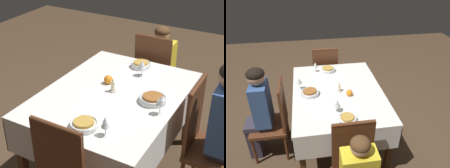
# 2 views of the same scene
# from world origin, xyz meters

# --- Properties ---
(ground_plane) EXTENTS (8.00, 8.00, 0.00)m
(ground_plane) POSITION_xyz_m (0.00, 0.00, 0.00)
(ground_plane) COLOR #4C3826
(dining_table) EXTENTS (1.44, 1.09, 0.78)m
(dining_table) POSITION_xyz_m (0.00, 0.00, 0.68)
(dining_table) COLOR white
(dining_table) RESTS_ON ground_plane
(chair_north) EXTENTS (0.43, 0.43, 1.00)m
(chair_north) POSITION_xyz_m (-0.10, 0.78, 0.53)
(chair_north) COLOR #562D19
(chair_north) RESTS_ON ground_plane
(chair_west) EXTENTS (0.43, 0.43, 1.00)m
(chair_west) POSITION_xyz_m (-0.95, -0.01, 0.53)
(chair_west) COLOR #562D19
(chair_west) RESTS_ON ground_plane
(person_child_yellow) EXTENTS (0.33, 0.30, 1.03)m
(person_child_yellow) POSITION_xyz_m (-1.13, -0.01, 0.57)
(person_child_yellow) COLOR #282833
(person_child_yellow) RESTS_ON ground_plane
(bowl_north) EXTENTS (0.22, 0.22, 0.06)m
(bowl_north) POSITION_xyz_m (-0.03, 0.34, 0.81)
(bowl_north) COLOR silver
(bowl_north) RESTS_ON dining_table
(wine_glass_north) EXTENTS (0.07, 0.07, 0.16)m
(wine_glass_north) POSITION_xyz_m (0.11, 0.45, 0.89)
(wine_glass_north) COLOR white
(wine_glass_north) RESTS_ON dining_table
(bowl_west) EXTENTS (0.19, 0.19, 0.06)m
(bowl_west) POSITION_xyz_m (-0.56, -0.01, 0.81)
(bowl_west) COLOR silver
(bowl_west) RESTS_ON dining_table
(wine_glass_west) EXTENTS (0.08, 0.08, 0.15)m
(wine_glass_west) POSITION_xyz_m (-0.40, 0.07, 0.88)
(wine_glass_west) COLOR white
(wine_glass_west) RESTS_ON dining_table
(bowl_east) EXTENTS (0.20, 0.20, 0.06)m
(bowl_east) POSITION_xyz_m (0.53, 0.06, 0.81)
(bowl_east) COLOR silver
(bowl_east) RESTS_ON dining_table
(wine_glass_east) EXTENTS (0.06, 0.06, 0.15)m
(wine_glass_east) POSITION_xyz_m (0.53, 0.23, 0.88)
(wine_glass_east) COLOR white
(wine_glass_east) RESTS_ON dining_table
(candle_centerpiece) EXTENTS (0.06, 0.06, 0.12)m
(candle_centerpiece) POSITION_xyz_m (-0.02, -0.02, 0.82)
(candle_centerpiece) COLOR beige
(candle_centerpiece) RESTS_ON dining_table
(orange_fruit) EXTENTS (0.08, 0.08, 0.08)m
(orange_fruit) POSITION_xyz_m (-0.12, -0.12, 0.82)
(orange_fruit) COLOR orange
(orange_fruit) RESTS_ON dining_table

